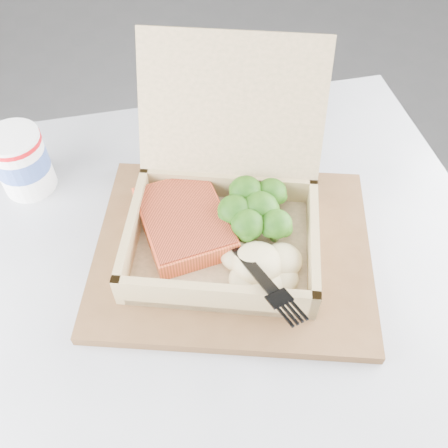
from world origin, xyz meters
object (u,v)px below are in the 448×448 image
object	(u,v)px
cafe_table	(219,354)
takeout_container	(225,197)
serving_tray	(233,250)
paper_cup	(21,160)

from	to	relation	value
cafe_table	takeout_container	xyz separation A→B (m)	(0.04, 0.08, 0.24)
serving_tray	paper_cup	world-z (taller)	paper_cup
cafe_table	paper_cup	size ratio (longest dim) A/B	8.69
serving_tray	paper_cup	xyz separation A→B (m)	(-0.23, 0.19, 0.04)
cafe_table	takeout_container	size ratio (longest dim) A/B	2.46
cafe_table	paper_cup	bearing A→B (deg)	129.01
cafe_table	takeout_container	bearing A→B (deg)	67.04
serving_tray	takeout_container	world-z (taller)	takeout_container
paper_cup	cafe_table	bearing A→B (deg)	-50.99
cafe_table	paper_cup	distance (m)	0.38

